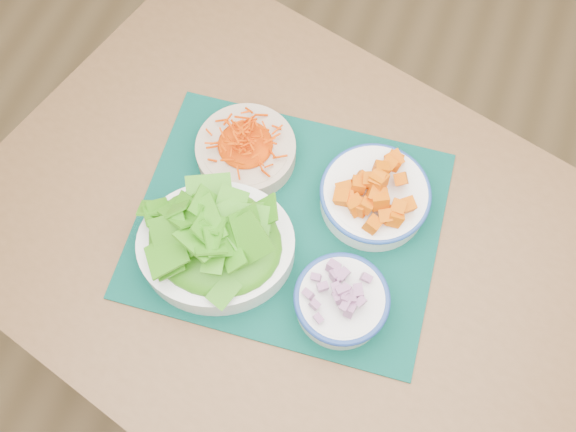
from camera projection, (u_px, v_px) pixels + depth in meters
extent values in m
plane|color=#977749|center=(250.00, 372.00, 1.73)|extent=(4.00, 4.00, 0.00)
cube|color=brown|center=(322.00, 261.00, 1.09)|extent=(1.36, 1.08, 0.04)
cylinder|color=brown|center=(32.00, 302.00, 1.45)|extent=(0.06, 0.06, 0.71)
cylinder|color=brown|center=(217.00, 96.00, 1.67)|extent=(0.06, 0.06, 0.71)
cube|color=#022D26|center=(288.00, 224.00, 1.09)|extent=(0.54, 0.46, 0.00)
cylinder|color=#C0A88F|center=(246.00, 151.00, 1.12)|extent=(0.21, 0.21, 0.04)
ellipsoid|color=#EF4700|center=(245.00, 142.00, 1.09)|extent=(0.15, 0.15, 0.02)
cylinder|color=white|center=(374.00, 197.00, 1.08)|extent=(0.23, 0.23, 0.05)
torus|color=#204395|center=(376.00, 192.00, 1.07)|extent=(0.19, 0.19, 0.01)
ellipsoid|color=#E05F00|center=(378.00, 185.00, 1.04)|extent=(0.16, 0.16, 0.05)
ellipsoid|color=#1C6D08|center=(213.00, 234.00, 0.99)|extent=(0.22, 0.19, 0.06)
cylinder|color=white|center=(341.00, 302.00, 1.01)|extent=(0.16, 0.16, 0.05)
torus|color=navy|center=(342.00, 298.00, 0.99)|extent=(0.15, 0.15, 0.01)
ellipsoid|color=#67124E|center=(343.00, 295.00, 0.97)|extent=(0.13, 0.13, 0.03)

